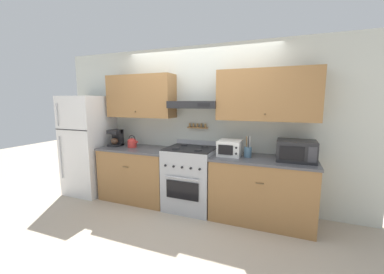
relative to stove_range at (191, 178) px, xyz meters
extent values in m
plane|color=#B2A38E|center=(0.00, -0.33, -0.49)|extent=(16.00, 16.00, 0.00)
cube|color=silver|center=(0.00, 0.37, 0.79)|extent=(5.20, 0.08, 2.55)
cube|color=olive|center=(-0.99, 0.17, 1.27)|extent=(1.20, 0.33, 0.71)
sphere|color=brown|center=(-0.99, -0.01, 1.02)|extent=(0.02, 0.02, 0.02)
cube|color=olive|center=(1.07, 0.17, 1.27)|extent=(1.37, 0.33, 0.71)
sphere|color=brown|center=(1.07, -0.01, 1.02)|extent=(0.02, 0.02, 0.02)
cube|color=#232326|center=(0.00, 0.15, 1.14)|extent=(0.78, 0.37, 0.11)
cube|color=black|center=(0.22, -0.04, 1.14)|extent=(0.19, 0.01, 0.05)
cube|color=olive|center=(0.00, 0.29, 0.76)|extent=(0.34, 0.07, 0.02)
cylinder|color=olive|center=(-0.14, 0.29, 0.80)|extent=(0.03, 0.03, 0.06)
cylinder|color=olive|center=(-0.07, 0.29, 0.80)|extent=(0.03, 0.03, 0.06)
cylinder|color=olive|center=(0.00, 0.29, 0.80)|extent=(0.03, 0.03, 0.06)
cylinder|color=olive|center=(0.07, 0.29, 0.80)|extent=(0.03, 0.03, 0.06)
cylinder|color=olive|center=(0.14, 0.29, 0.80)|extent=(0.03, 0.03, 0.06)
cube|color=olive|center=(-0.99, 0.01, -0.06)|extent=(1.20, 0.65, 0.86)
cube|color=#4C4C51|center=(-0.99, 0.01, 0.39)|extent=(1.22, 0.67, 0.03)
cylinder|color=brown|center=(-0.99, -0.33, 0.16)|extent=(0.10, 0.01, 0.01)
cube|color=olive|center=(1.07, 0.01, -0.06)|extent=(1.37, 0.65, 0.86)
cube|color=#4C4C51|center=(1.07, 0.01, 0.39)|extent=(1.40, 0.67, 0.03)
cylinder|color=brown|center=(1.07, -0.33, 0.16)|extent=(0.10, 0.01, 0.01)
cube|color=#ADAFB5|center=(0.00, 0.00, -0.01)|extent=(0.74, 0.65, 0.96)
cube|color=black|center=(0.00, -0.33, -0.09)|extent=(0.50, 0.01, 0.27)
cylinder|color=#ADAFB5|center=(0.00, -0.35, 0.11)|extent=(0.52, 0.02, 0.02)
cube|color=black|center=(0.00, 0.00, 0.48)|extent=(0.74, 0.65, 0.01)
cylinder|color=#232326|center=(-0.18, -0.16, 0.49)|extent=(0.11, 0.11, 0.02)
cylinder|color=#232326|center=(0.18, -0.16, 0.49)|extent=(0.11, 0.11, 0.02)
cylinder|color=#232326|center=(-0.18, 0.16, 0.49)|extent=(0.11, 0.11, 0.02)
cylinder|color=#232326|center=(0.18, 0.16, 0.49)|extent=(0.11, 0.11, 0.02)
cylinder|color=black|center=(-0.27, -0.34, 0.26)|extent=(0.03, 0.02, 0.03)
cylinder|color=black|center=(-0.13, -0.34, 0.26)|extent=(0.03, 0.02, 0.03)
cylinder|color=black|center=(0.00, -0.34, 0.26)|extent=(0.03, 0.02, 0.03)
cylinder|color=black|center=(0.13, -0.34, 0.26)|extent=(0.03, 0.02, 0.03)
cylinder|color=black|center=(0.27, -0.34, 0.26)|extent=(0.03, 0.02, 0.03)
cube|color=#ADAFB5|center=(0.00, 0.30, 0.52)|extent=(0.74, 0.04, 0.07)
cube|color=white|center=(-2.00, -0.04, 0.40)|extent=(0.71, 0.73, 1.77)
cube|color=black|center=(-2.00, -0.41, 0.71)|extent=(0.71, 0.01, 0.01)
cylinder|color=#ADAFB5|center=(-2.27, -0.42, 0.96)|extent=(0.02, 0.02, 0.39)
cylinder|color=#ADAFB5|center=(-2.27, -0.42, 0.22)|extent=(0.02, 0.02, 0.74)
cylinder|color=red|center=(-1.09, 0.01, 0.47)|extent=(0.15, 0.15, 0.12)
ellipsoid|color=red|center=(-1.09, 0.01, 0.53)|extent=(0.14, 0.14, 0.07)
sphere|color=black|center=(-1.09, 0.01, 0.57)|extent=(0.02, 0.02, 0.02)
cylinder|color=red|center=(-1.01, 0.01, 0.49)|extent=(0.09, 0.03, 0.08)
torus|color=black|center=(-1.09, 0.01, 0.55)|extent=(0.14, 0.01, 0.14)
cube|color=black|center=(-1.44, 0.01, 0.42)|extent=(0.20, 0.22, 0.03)
cube|color=black|center=(-1.44, 0.08, 0.55)|extent=(0.20, 0.08, 0.29)
cube|color=black|center=(-1.44, 0.00, 0.66)|extent=(0.20, 0.18, 0.07)
ellipsoid|color=#4C3323|center=(-1.44, -0.01, 0.50)|extent=(0.13, 0.13, 0.12)
cube|color=#232326|center=(1.48, 0.03, 0.54)|extent=(0.49, 0.38, 0.27)
cube|color=black|center=(1.43, -0.16, 0.54)|extent=(0.29, 0.01, 0.17)
cube|color=#38383D|center=(1.66, -0.16, 0.54)|extent=(0.10, 0.01, 0.20)
cylinder|color=slate|center=(0.86, 0.01, 0.48)|extent=(0.11, 0.11, 0.14)
cylinder|color=olive|center=(0.84, 0.00, 0.63)|extent=(0.01, 0.05, 0.16)
cylinder|color=#28282B|center=(0.87, 0.01, 0.63)|extent=(0.01, 0.04, 0.16)
cylinder|color=#B2B2B7|center=(0.88, 0.02, 0.63)|extent=(0.01, 0.03, 0.16)
cube|color=white|center=(0.61, 0.01, 0.52)|extent=(0.32, 0.32, 0.23)
cube|color=black|center=(0.58, -0.15, 0.52)|extent=(0.21, 0.01, 0.14)
cylinder|color=black|center=(0.73, -0.16, 0.56)|extent=(0.03, 0.01, 0.03)
cylinder|color=black|center=(0.73, -0.16, 0.48)|extent=(0.03, 0.01, 0.03)
camera|label=1|loc=(1.33, -3.29, 1.18)|focal=22.00mm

